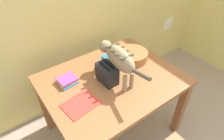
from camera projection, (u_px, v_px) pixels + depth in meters
wall_rear at (70, 2)px, 1.90m from camera, size 4.59×0.11×2.50m
dining_table at (112, 86)px, 1.82m from camera, size 1.22×0.96×0.75m
cat at (118, 58)px, 1.62m from camera, size 0.15×0.65×0.34m
saucer_bowl at (106, 66)px, 1.88m from camera, size 0.18×0.18×0.04m
coffee_mug at (106, 60)px, 1.84m from camera, size 0.13×0.08×0.09m
magazine at (81, 104)px, 1.53m from camera, size 0.30×0.24×0.01m
book_stack at (67, 81)px, 1.71m from camera, size 0.17×0.16×0.05m
wicker_basket at (132, 55)px, 1.98m from camera, size 0.31×0.31×0.09m
toaster at (107, 74)px, 1.69m from camera, size 0.12×0.20×0.18m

